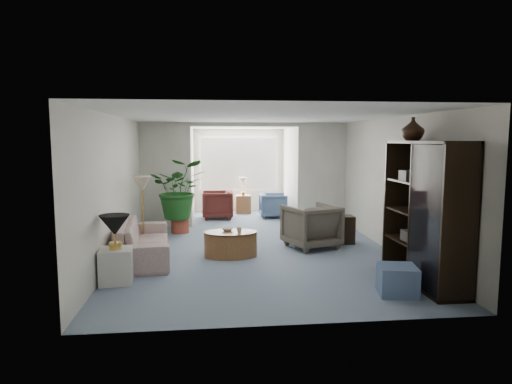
{
  "coord_description": "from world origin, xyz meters",
  "views": [
    {
      "loc": [
        -0.92,
        -7.8,
        2.09
      ],
      "look_at": [
        0.0,
        0.6,
        1.1
      ],
      "focal_mm": 31.5,
      "sensor_mm": 36.0,
      "label": 1
    }
  ],
  "objects": [
    {
      "name": "shelf_clutter",
      "position": [
        2.18,
        -1.77,
        1.09
      ],
      "size": [
        0.3,
        1.11,
        1.06
      ],
      "color": "#4C4A47",
      "rests_on": "entertainment_cabinet"
    },
    {
      "name": "plant_pot",
      "position": [
        -1.54,
        2.28,
        0.16
      ],
      "size": [
        0.4,
        0.4,
        0.32
      ],
      "primitive_type": "cylinder",
      "color": "#9D422D",
      "rests_on": "ground"
    },
    {
      "name": "cabinet_urn",
      "position": [
        2.23,
        -1.16,
        2.25
      ],
      "size": [
        0.34,
        0.34,
        0.36
      ],
      "primitive_type": "imported",
      "color": "black",
      "rests_on": "entertainment_cabinet"
    },
    {
      "name": "sunroom_chair_maroon",
      "position": [
        -0.65,
        4.05,
        0.37
      ],
      "size": [
        0.83,
        0.81,
        0.74
      ],
      "primitive_type": "imported",
      "rotation": [
        0.0,
        0.0,
        -1.6
      ],
      "color": "#511C1B",
      "rests_on": "ground"
    },
    {
      "name": "sunroom_floor",
      "position": [
        0.0,
        4.1,
        0.0
      ],
      "size": [
        2.6,
        2.6,
        0.0
      ],
      "primitive_type": "plane",
      "color": "gray",
      "rests_on": "ground"
    },
    {
      "name": "coffee_bowl",
      "position": [
        -0.56,
        0.19,
        0.48
      ],
      "size": [
        0.23,
        0.23,
        0.05
      ],
      "primitive_type": "imported",
      "rotation": [
        0.0,
        0.0,
        -0.08
      ],
      "color": "silver",
      "rests_on": "coffee_table"
    },
    {
      "name": "framed_picture",
      "position": [
        2.46,
        -0.1,
        1.7
      ],
      "size": [
        0.04,
        0.5,
        0.4
      ],
      "primitive_type": "cube",
      "color": "#B8AB93"
    },
    {
      "name": "back_pier_left",
      "position": [
        -1.9,
        3.0,
        1.25
      ],
      "size": [
        1.2,
        0.12,
        2.5
      ],
      "primitive_type": "cube",
      "color": "white",
      "rests_on": "ground"
    },
    {
      "name": "house_plant",
      "position": [
        -1.54,
        2.28,
        0.99
      ],
      "size": [
        1.21,
        1.05,
        1.34
      ],
      "primitive_type": "imported",
      "color": "#1E561D",
      "rests_on": "plant_pot"
    },
    {
      "name": "coffee_cup",
      "position": [
        -0.36,
        -0.01,
        0.5
      ],
      "size": [
        0.11,
        0.11,
        0.09
      ],
      "primitive_type": "imported",
      "rotation": [
        0.0,
        0.0,
        -0.08
      ],
      "color": "beige",
      "rests_on": "coffee_table"
    },
    {
      "name": "end_table",
      "position": [
        -2.26,
        -1.23,
        0.25
      ],
      "size": [
        0.51,
        0.51,
        0.51
      ],
      "primitive_type": "cube",
      "rotation": [
        0.0,
        0.0,
        0.1
      ],
      "color": "silver",
      "rests_on": "ground"
    },
    {
      "name": "back_header",
      "position": [
        0.0,
        3.0,
        2.45
      ],
      "size": [
        2.6,
        0.12,
        0.1
      ],
      "primitive_type": "cube",
      "color": "white",
      "rests_on": "back_pier_left"
    },
    {
      "name": "window_pane",
      "position": [
        0.0,
        5.18,
        1.4
      ],
      "size": [
        2.2,
        0.02,
        1.5
      ],
      "primitive_type": "cube",
      "color": "white"
    },
    {
      "name": "side_table_dark",
      "position": [
        1.78,
        0.89,
        0.28
      ],
      "size": [
        0.47,
        0.37,
        0.56
      ],
      "primitive_type": "cube",
      "rotation": [
        0.0,
        0.0,
        -0.0
      ],
      "color": "black",
      "rests_on": "ground"
    },
    {
      "name": "sunroom_chair_blue",
      "position": [
        0.85,
        4.05,
        0.33
      ],
      "size": [
        0.73,
        0.71,
        0.65
      ],
      "primitive_type": "imported",
      "rotation": [
        0.0,
        0.0,
        1.55
      ],
      "color": "slate",
      "rests_on": "ground"
    },
    {
      "name": "ottoman",
      "position": [
        1.63,
        -2.15,
        0.2
      ],
      "size": [
        0.58,
        0.58,
        0.39
      ],
      "primitive_type": "cube",
      "rotation": [
        0.0,
        0.0,
        -0.2
      ],
      "color": "slate",
      "rests_on": "ground"
    },
    {
      "name": "window_blinds",
      "position": [
        0.0,
        5.15,
        1.4
      ],
      "size": [
        2.2,
        0.02,
        1.5
      ],
      "primitive_type": "cube",
      "color": "white"
    },
    {
      "name": "sunroom_table",
      "position": [
        0.1,
        4.8,
        0.26
      ],
      "size": [
        0.43,
        0.34,
        0.52
      ],
      "primitive_type": "cube",
      "rotation": [
        0.0,
        0.0,
        -0.02
      ],
      "color": "olive",
      "rests_on": "ground"
    },
    {
      "name": "floor",
      "position": [
        0.0,
        0.0,
        0.0
      ],
      "size": [
        6.0,
        6.0,
        0.0
      ],
      "primitive_type": "plane",
      "color": "gray",
      "rests_on": "ground"
    },
    {
      "name": "entertainment_cabinet",
      "position": [
        2.23,
        -1.66,
        1.04
      ],
      "size": [
        0.5,
        1.86,
        2.07
      ],
      "primitive_type": "cube",
      "color": "black",
      "rests_on": "ground"
    },
    {
      "name": "sofa",
      "position": [
        -2.06,
        0.12,
        0.33
      ],
      "size": [
        1.1,
        2.32,
        0.65
      ],
      "primitive_type": "imported",
      "rotation": [
        0.0,
        0.0,
        1.67
      ],
      "color": "beige",
      "rests_on": "ground"
    },
    {
      "name": "table_lamp",
      "position": [
        -2.26,
        -1.23,
        0.86
      ],
      "size": [
        0.44,
        0.44,
        0.3
      ],
      "primitive_type": "cone",
      "color": "black",
      "rests_on": "end_table"
    },
    {
      "name": "wingback_chair",
      "position": [
        1.08,
        0.59,
        0.42
      ],
      "size": [
        1.16,
        1.18,
        0.84
      ],
      "primitive_type": "imported",
      "rotation": [
        0.0,
        0.0,
        3.49
      ],
      "color": "#666050",
      "rests_on": "ground"
    },
    {
      "name": "back_pier_right",
      "position": [
        1.9,
        3.0,
        1.25
      ],
      "size": [
        1.2,
        0.12,
        2.5
      ],
      "primitive_type": "cube",
      "color": "white",
      "rests_on": "ground"
    },
    {
      "name": "floor_lamp",
      "position": [
        -2.16,
        0.96,
        1.25
      ],
      "size": [
        0.36,
        0.36,
        0.28
      ],
      "primitive_type": "cone",
      "color": "beige",
      "rests_on": "ground"
    },
    {
      "name": "coffee_table",
      "position": [
        -0.51,
        0.09,
        0.23
      ],
      "size": [
        1.02,
        1.02,
        0.45
      ],
      "primitive_type": "cylinder",
      "rotation": [
        0.0,
        0.0,
        -0.08
      ],
      "color": "olive",
      "rests_on": "ground"
    }
  ]
}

